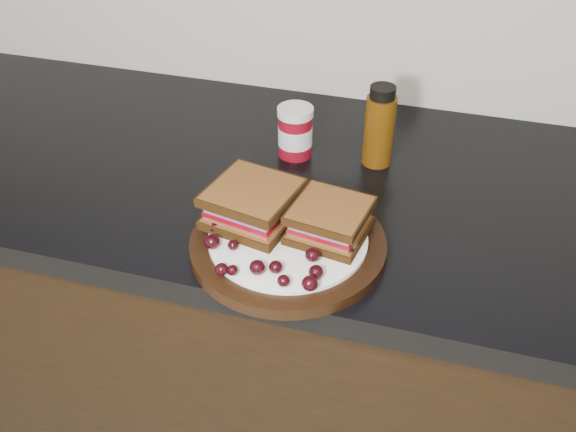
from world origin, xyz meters
name	(u,v)px	position (x,y,z in m)	size (l,w,h in m)	color
base_cabinets	(255,351)	(0.00, 1.70, 0.43)	(3.96, 0.58, 0.86)	black
countertop	(247,176)	(0.00, 1.70, 0.88)	(3.98, 0.60, 0.04)	black
plate	(288,244)	(0.13, 1.51, 0.91)	(0.28, 0.28, 0.02)	black
sandwich_left	(253,204)	(0.07, 1.53, 0.95)	(0.12, 0.12, 0.05)	brown
sandwich_right	(330,220)	(0.18, 1.53, 0.95)	(0.10, 0.10, 0.05)	brown
grape_0	(212,242)	(0.04, 1.46, 0.93)	(0.02, 0.02, 0.02)	black
grape_1	(233,245)	(0.06, 1.46, 0.93)	(0.02, 0.02, 0.01)	black
grape_2	(222,269)	(0.07, 1.41, 0.93)	(0.02, 0.02, 0.02)	black
grape_3	(232,270)	(0.08, 1.41, 0.93)	(0.02, 0.02, 0.01)	black
grape_4	(257,267)	(0.11, 1.42, 0.93)	(0.02, 0.02, 0.02)	black
grape_5	(276,267)	(0.13, 1.43, 0.93)	(0.02, 0.02, 0.02)	black
grape_6	(284,281)	(0.15, 1.41, 0.93)	(0.02, 0.02, 0.02)	black
grape_7	(310,283)	(0.19, 1.41, 0.93)	(0.02, 0.02, 0.02)	black
grape_8	(316,272)	(0.19, 1.44, 0.93)	(0.02, 0.02, 0.02)	black
grape_9	(313,255)	(0.18, 1.47, 0.93)	(0.02, 0.02, 0.02)	black
grape_10	(349,252)	(0.22, 1.49, 0.93)	(0.02, 0.02, 0.02)	black
grape_11	(330,243)	(0.19, 1.50, 0.93)	(0.02, 0.02, 0.02)	black
grape_12	(352,237)	(0.22, 1.52, 0.93)	(0.02, 0.02, 0.02)	black
grape_13	(352,219)	(0.21, 1.56, 0.93)	(0.02, 0.02, 0.02)	black
grape_14	(268,203)	(0.08, 1.57, 0.93)	(0.01, 0.01, 0.01)	black
grape_15	(273,212)	(0.10, 1.55, 0.93)	(0.02, 0.02, 0.02)	black
grape_16	(244,213)	(0.06, 1.53, 0.93)	(0.02, 0.02, 0.02)	black
grape_17	(245,218)	(0.06, 1.52, 0.93)	(0.02, 0.02, 0.02)	black
grape_18	(215,227)	(0.03, 1.49, 0.93)	(0.02, 0.02, 0.02)	black
grape_19	(264,202)	(0.08, 1.57, 0.93)	(0.02, 0.02, 0.02)	black
grape_20	(257,222)	(0.08, 1.52, 0.93)	(0.02, 0.02, 0.02)	black
grape_21	(247,225)	(0.07, 1.51, 0.93)	(0.02, 0.02, 0.02)	black
condiment_jar	(295,132)	(0.07, 1.76, 0.95)	(0.06, 0.06, 0.09)	maroon
oil_bottle	(380,126)	(0.21, 1.78, 0.97)	(0.05, 0.05, 0.14)	#4D2C07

